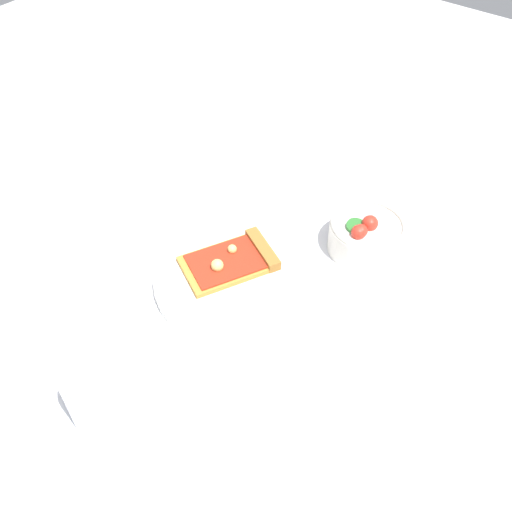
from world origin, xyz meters
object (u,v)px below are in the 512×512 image
salad_bowl (367,235)px  plate (235,279)px  soda_glass (97,393)px  pizza_slice_main (234,260)px  paper_napkin (282,179)px

salad_bowl → plate: bearing=-32.7°
soda_glass → salad_bowl: bearing=166.4°
pizza_slice_main → paper_napkin: pizza_slice_main is taller
pizza_slice_main → salad_bowl: salad_bowl is taller
soda_glass → paper_napkin: size_ratio=0.65×
salad_bowl → paper_napkin: salad_bowl is taller
pizza_slice_main → soda_glass: 0.30m
soda_glass → paper_napkin: bearing=-169.2°
plate → salad_bowl: 0.22m
pizza_slice_main → soda_glass: (0.29, 0.03, 0.03)m
pizza_slice_main → paper_napkin: (-0.23, -0.07, -0.02)m
salad_bowl → paper_napkin: (-0.06, -0.21, -0.03)m
plate → soda_glass: bearing=1.9°
paper_napkin → plate: bearing=20.1°
plate → salad_bowl: (-0.19, 0.12, 0.02)m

